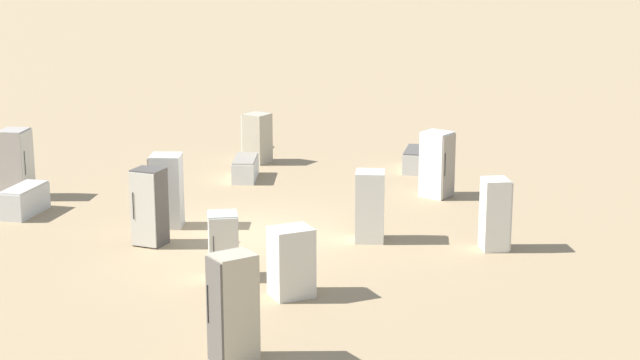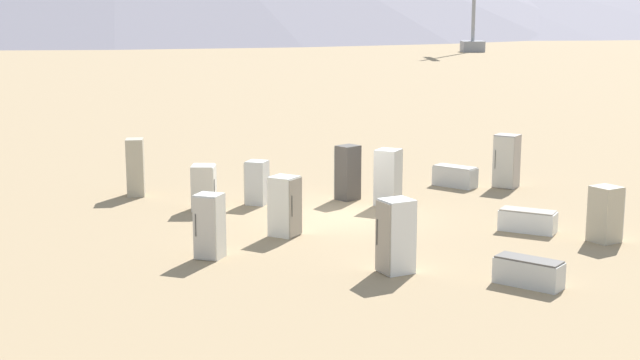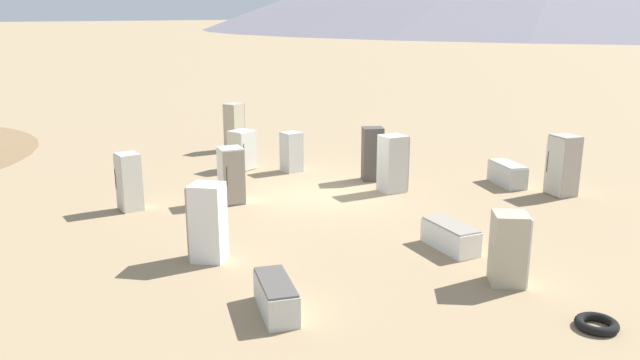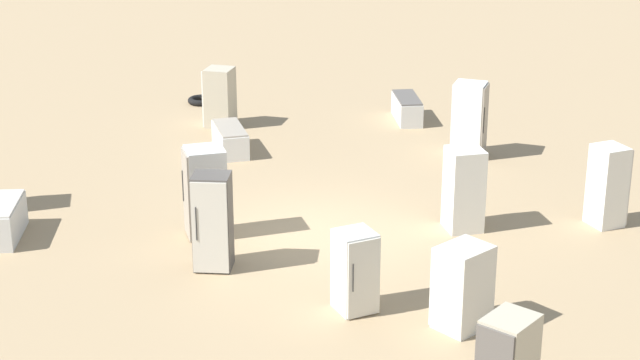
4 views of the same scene
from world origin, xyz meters
The scene contains 15 objects.
ground_plane centered at (0.00, 0.00, 0.00)m, with size 1000.00×1000.00×0.00m, color #9E8460.
discarded_fridge_0 centered at (4.25, -5.84, 0.94)m, with size 1.01×1.03×1.88m.
discarded_fridge_1 centered at (0.78, 4.40, 0.71)m, with size 0.81×0.73×1.43m.
discarded_fridge_2 centered at (1.61, 2.79, 0.71)m, with size 0.77×0.81×1.41m.
discarded_fridge_3 centered at (4.41, -4.07, 0.36)m, with size 1.46×1.57×0.73m.
discarded_fridge_4 centered at (-2.08, -5.09, 0.31)m, with size 1.30×1.68×0.63m.
discarded_fridge_5 centered at (-2.44, 1.78, 0.84)m, with size 0.93×0.96×1.67m.
discarded_fridge_6 centered at (3.02, 6.95, 0.97)m, with size 0.81×0.65×1.93m.
discarded_fridge_7 centered at (-3.21, -6.91, 0.76)m, with size 0.95×0.96×1.53m.
discarded_fridge_8 centered at (-7.08, -3.90, 0.32)m, with size 1.40×1.57×0.64m.
discarded_fridge_9 centered at (2.30, -0.16, 0.90)m, with size 0.90×0.90×1.80m.
discarded_fridge_10 centered at (-4.69, 3.62, 0.83)m, with size 0.79×0.80×1.65m.
discarded_fridge_11 centered at (1.48, -1.44, 0.90)m, with size 1.00×0.97×1.80m.
discarded_fridge_12 centered at (-6.00, -0.97, 0.89)m, with size 0.92×0.97×1.79m.
scrap_tire centered at (-4.13, -8.91, 0.08)m, with size 0.76×0.76×0.16m.
Camera 3 is at (-15.18, -10.95, 5.42)m, focal length 35.00 mm.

